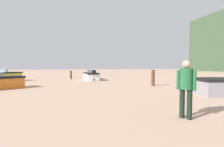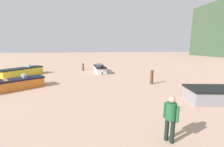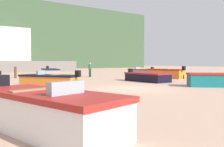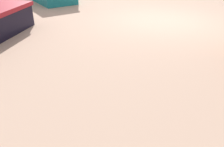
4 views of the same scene
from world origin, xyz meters
name	(u,v)px [view 2 (image 2 of 4)]	position (x,y,z in m)	size (l,w,h in m)	color
boat_yellow_2	(22,72)	(-9.32, 2.09, 0.47)	(4.48, 3.79, 1.23)	gold
boat_orange_5	(14,84)	(-3.75, 3.87, 0.42)	(3.47, 4.11, 1.13)	orange
boat_white_8	(100,69)	(-10.34, 10.90, 0.42)	(4.02, 1.47, 1.12)	white
mooring_post_near_water	(152,77)	(-3.65, 14.93, 0.60)	(0.25, 0.25, 1.21)	#4F3221
mooring_post_mid_beach	(83,67)	(-12.06, 8.75, 0.48)	(0.23, 0.23, 0.96)	#423927
beach_walker_foreground	(171,116)	(3.79, 12.17, 0.95)	(0.49, 0.47, 1.62)	black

